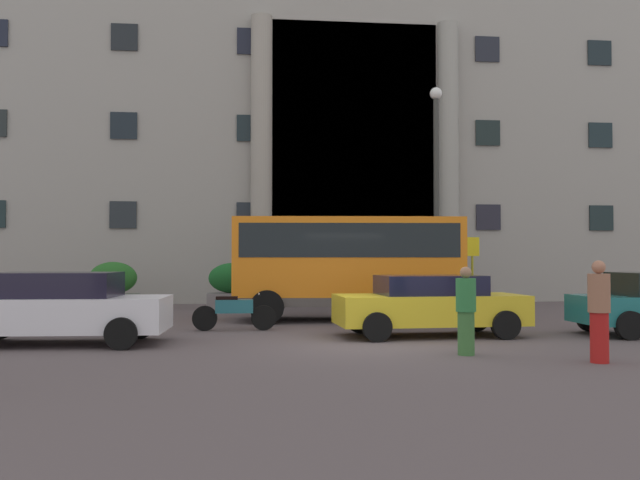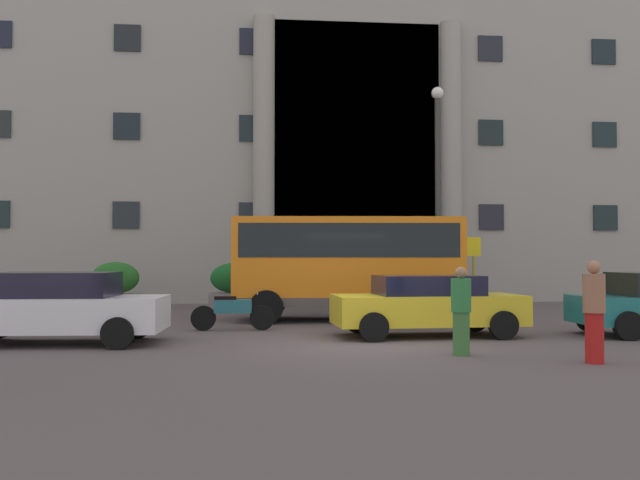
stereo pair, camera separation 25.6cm
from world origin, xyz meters
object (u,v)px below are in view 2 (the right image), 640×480
object	(u,v)px
hedge_planter_entrance_right	(234,287)
parked_estate_mid	(54,307)
orange_minibus	(347,260)
scooter_by_planter	(409,309)
pedestrian_man_red_shirt	(594,311)
lamppost_plaza_centre	(438,180)
hedge_planter_far_east	(115,286)
bus_stop_sign	(474,266)
motorcycle_near_kerb	(231,311)
parked_compact_extra	(427,305)
pedestrian_man_crossing	(461,311)
hedge_planter_entrance_left	(388,288)

from	to	relation	value
hedge_planter_entrance_right	parked_estate_mid	world-z (taller)	hedge_planter_entrance_right
orange_minibus	hedge_planter_entrance_right	bearing A→B (deg)	129.95
scooter_by_planter	pedestrian_man_red_shirt	bearing A→B (deg)	-86.78
lamppost_plaza_centre	orange_minibus	bearing A→B (deg)	-138.36
hedge_planter_entrance_right	hedge_planter_far_east	world-z (taller)	hedge_planter_far_east
orange_minibus	bus_stop_sign	bearing A→B (deg)	30.73
hedge_planter_entrance_right	lamppost_plaza_centre	size ratio (longest dim) A/B	0.23
motorcycle_near_kerb	parked_compact_extra	bearing A→B (deg)	-20.06
hedge_planter_far_east	scooter_by_planter	size ratio (longest dim) A/B	0.81
orange_minibus	scooter_by_planter	size ratio (longest dim) A/B	3.11
hedge_planter_far_east	lamppost_plaza_centre	distance (m)	11.48
pedestrian_man_crossing	pedestrian_man_red_shirt	bearing A→B (deg)	-15.57
hedge_planter_entrance_right	lamppost_plaza_centre	xyz separation A→B (m)	(6.73, -1.57, 3.57)
hedge_planter_far_east	lamppost_plaza_centre	xyz separation A→B (m)	(10.76, -1.86, 3.55)
motorcycle_near_kerb	pedestrian_man_crossing	distance (m)	6.36
scooter_by_planter	motorcycle_near_kerb	bearing A→B (deg)	171.18
bus_stop_sign	pedestrian_man_crossing	xyz separation A→B (m)	(-3.25, -9.32, -0.71)
hedge_planter_far_east	parked_estate_mid	size ratio (longest dim) A/B	0.38
orange_minibus	bus_stop_sign	size ratio (longest dim) A/B	2.66
parked_estate_mid	orange_minibus	bearing A→B (deg)	38.27
pedestrian_man_red_shirt	bus_stop_sign	bearing A→B (deg)	-120.37
bus_stop_sign	scooter_by_planter	distance (m)	5.39
parked_compact_extra	pedestrian_man_crossing	xyz separation A→B (m)	(-0.15, -3.03, 0.09)
hedge_planter_entrance_right	pedestrian_man_crossing	distance (m)	12.59
hedge_planter_far_east	parked_estate_mid	world-z (taller)	hedge_planter_far_east
hedge_planter_far_east	pedestrian_man_crossing	world-z (taller)	hedge_planter_far_east
hedge_planter_far_east	parked_estate_mid	xyz separation A→B (m)	(0.69, -9.71, -0.04)
motorcycle_near_kerb	bus_stop_sign	bearing A→B (deg)	32.53
hedge_planter_entrance_right	parked_compact_extra	bearing A→B (deg)	-62.64
hedge_planter_entrance_left	parked_estate_mid	world-z (taller)	parked_estate_mid
bus_stop_sign	parked_compact_extra	xyz separation A→B (m)	(-3.10, -6.29, -0.79)
hedge_planter_far_east	hedge_planter_entrance_right	bearing A→B (deg)	-4.04
scooter_by_planter	pedestrian_man_crossing	xyz separation A→B (m)	(-0.19, -5.01, 0.33)
orange_minibus	lamppost_plaza_centre	world-z (taller)	lamppost_plaza_centre
orange_minibus	motorcycle_near_kerb	xyz separation A→B (m)	(-3.16, -2.45, -1.24)
parked_compact_extra	motorcycle_near_kerb	size ratio (longest dim) A/B	2.11
hedge_planter_entrance_left	parked_estate_mid	size ratio (longest dim) A/B	0.40
pedestrian_man_crossing	lamppost_plaza_centre	size ratio (longest dim) A/B	0.21
parked_estate_mid	scooter_by_planter	size ratio (longest dim) A/B	2.16
hedge_planter_entrance_right	hedge_planter_far_east	size ratio (longest dim) A/B	1.01
hedge_planter_entrance_right	lamppost_plaza_centre	distance (m)	7.77
hedge_planter_entrance_right	pedestrian_man_crossing	world-z (taller)	pedestrian_man_crossing
hedge_planter_entrance_right	pedestrian_man_red_shirt	bearing A→B (deg)	-64.00
bus_stop_sign	pedestrian_man_crossing	size ratio (longest dim) A/B	1.52
orange_minibus	bus_stop_sign	xyz separation A→B (m)	(4.34, 2.14, -0.20)
parked_compact_extra	pedestrian_man_red_shirt	distance (m)	4.51
lamppost_plaza_centre	hedge_planter_entrance_right	bearing A→B (deg)	166.86
pedestrian_man_red_shirt	lamppost_plaza_centre	size ratio (longest dim) A/B	0.23
hedge_planter_entrance_right	orange_minibus	bearing A→B (deg)	-54.49
parked_estate_mid	scooter_by_planter	world-z (taller)	parked_estate_mid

